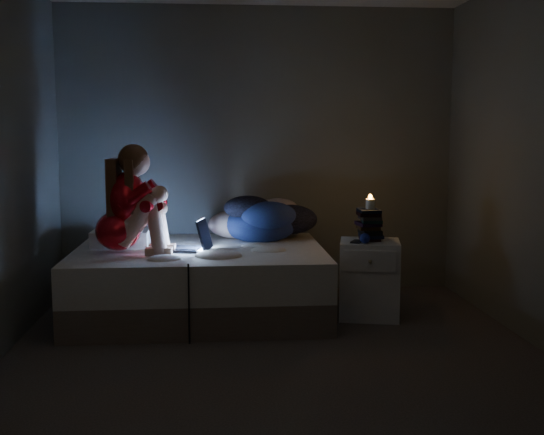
{
  "coord_description": "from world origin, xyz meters",
  "views": [
    {
      "loc": [
        -0.38,
        -4.15,
        1.46
      ],
      "look_at": [
        0.05,
        1.0,
        0.8
      ],
      "focal_mm": 43.47,
      "sensor_mm": 36.0,
      "label": 1
    }
  ],
  "objects": [
    {
      "name": "floor",
      "position": [
        0.0,
        0.0,
        -0.01
      ],
      "size": [
        3.6,
        3.8,
        0.02
      ],
      "primitive_type": "cube",
      "color": "#302C28",
      "rests_on": "ground"
    },
    {
      "name": "wall_back",
      "position": [
        0.0,
        1.91,
        1.3
      ],
      "size": [
        3.6,
        0.02,
        2.6
      ],
      "primitive_type": "cube",
      "color": "#555851",
      "rests_on": "ground"
    },
    {
      "name": "wall_front",
      "position": [
        0.0,
        -1.91,
        1.3
      ],
      "size": [
        3.6,
        0.02,
        2.6
      ],
      "primitive_type": "cube",
      "color": "#555851",
      "rests_on": "ground"
    },
    {
      "name": "bed",
      "position": [
        -0.53,
        1.1,
        0.27
      ],
      "size": [
        1.98,
        1.48,
        0.54
      ],
      "primitive_type": null,
      "color": "beige",
      "rests_on": "ground"
    },
    {
      "name": "pillow",
      "position": [
        -1.17,
        1.25,
        0.61
      ],
      "size": [
        0.45,
        0.32,
        0.13
      ],
      "primitive_type": "cube",
      "color": "silver",
      "rests_on": "bed"
    },
    {
      "name": "woman",
      "position": [
        -1.14,
        0.91,
        0.97
      ],
      "size": [
        0.55,
        0.38,
        0.84
      ],
      "primitive_type": null,
      "rotation": [
        0.0,
        0.0,
        -0.08
      ],
      "color": "#910009",
      "rests_on": "bed"
    },
    {
      "name": "laptop",
      "position": [
        -0.64,
        0.99,
        0.68
      ],
      "size": [
        0.42,
        0.34,
        0.26
      ],
      "primitive_type": null,
      "rotation": [
        0.0,
        0.0,
        -0.23
      ],
      "color": "black",
      "rests_on": "bed"
    },
    {
      "name": "clothes_pile",
      "position": [
        -0.01,
        1.48,
        0.75
      ],
      "size": [
        0.69,
        0.56,
        0.4
      ],
      "primitive_type": null,
      "rotation": [
        0.0,
        0.0,
        0.03
      ],
      "color": "navy",
      "rests_on": "bed"
    },
    {
      "name": "nightstand",
      "position": [
        0.82,
        0.91,
        0.31
      ],
      "size": [
        0.54,
        0.5,
        0.62
      ],
      "primitive_type": "cube",
      "rotation": [
        0.0,
        0.0,
        -0.21
      ],
      "color": "silver",
      "rests_on": "ground"
    },
    {
      "name": "book_stack",
      "position": [
        0.82,
        0.94,
        0.74
      ],
      "size": [
        0.19,
        0.25,
        0.25
      ],
      "primitive_type": null,
      "color": "black",
      "rests_on": "nightstand"
    },
    {
      "name": "candle",
      "position": [
        0.82,
        0.94,
        0.91
      ],
      "size": [
        0.07,
        0.07,
        0.08
      ],
      "primitive_type": "cylinder",
      "color": "beige",
      "rests_on": "book_stack"
    },
    {
      "name": "phone",
      "position": [
        0.72,
        0.82,
        0.62
      ],
      "size": [
        0.1,
        0.15,
        0.01
      ],
      "primitive_type": "cube",
      "rotation": [
        0.0,
        0.0,
        -0.25
      ],
      "color": "black",
      "rests_on": "nightstand"
    },
    {
      "name": "blue_orb",
      "position": [
        0.78,
        0.77,
        0.66
      ],
      "size": [
        0.08,
        0.08,
        0.08
      ],
      "primitive_type": "sphere",
      "color": "navy",
      "rests_on": "nightstand"
    }
  ]
}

